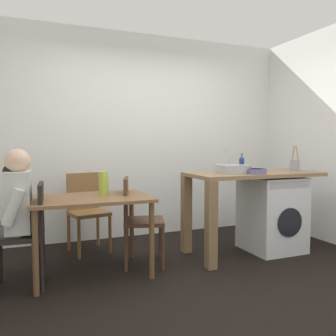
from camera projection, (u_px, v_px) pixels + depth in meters
ground_plane at (195, 279)px, 3.25m from camera, size 5.46×5.46×0.00m
wall_back at (138, 136)px, 4.78m from camera, size 4.60×0.10×2.70m
dining_table at (90, 207)px, 3.34m from camera, size 1.10×0.76×0.74m
chair_person_seat at (29, 229)px, 3.05m from camera, size 0.43×0.43×0.90m
chair_opposite at (137, 216)px, 3.60m from camera, size 0.50×0.50×0.90m
chair_spare_by_wall at (86, 207)px, 4.10m from camera, size 0.47×0.47×0.90m
seated_person at (8, 211)px, 2.99m from camera, size 0.51×0.52×1.20m
kitchen_counter at (237, 187)px, 3.92m from camera, size 1.50×0.68×0.92m
washing_machine at (272, 214)px, 4.12m from camera, size 0.60×0.61×0.86m
sink_basin at (234, 169)px, 3.89m from camera, size 0.38×0.38×0.09m
tap at (225, 160)px, 4.05m from camera, size 0.02×0.02×0.28m
bottle_tall_green at (242, 163)px, 4.13m from camera, size 0.06×0.06×0.21m
mixing_bowl at (257, 171)px, 3.77m from camera, size 0.20×0.20×0.06m
utensil_crock at (295, 165)px, 4.27m from camera, size 0.11×0.11×0.30m
vase at (103, 183)px, 3.48m from camera, size 0.09×0.09×0.23m
scissors at (255, 173)px, 3.88m from camera, size 0.15×0.06×0.01m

